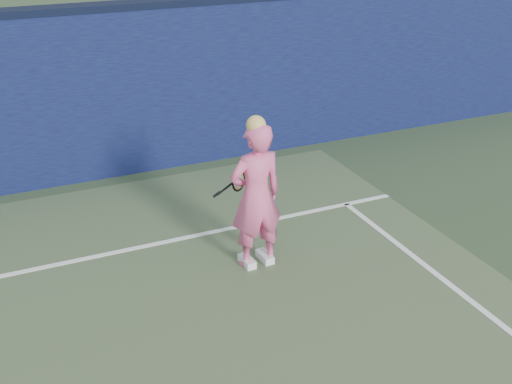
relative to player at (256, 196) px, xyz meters
name	(u,v)px	position (x,y,z in m)	size (l,w,h in m)	color
player	(256,196)	(0.00, 0.00, 0.00)	(0.67, 0.46, 1.85)	#E75A8E
racket	(237,182)	(-0.04, 0.47, -0.01)	(0.49, 0.21, 0.27)	black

